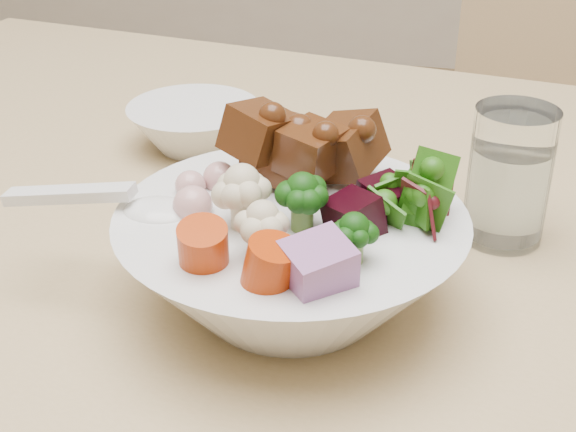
# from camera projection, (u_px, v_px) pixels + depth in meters

# --- Properties ---
(chair_far) EXTENTS (0.47, 0.47, 0.93)m
(chair_far) POSITION_uv_depth(u_px,v_px,m) (567.00, 210.00, 1.30)
(chair_far) COLOR tan
(chair_far) RESTS_ON ground
(food_bowl) EXTENTS (0.23, 0.23, 0.13)m
(food_bowl) POSITION_uv_depth(u_px,v_px,m) (294.00, 252.00, 0.54)
(food_bowl) COLOR silver
(food_bowl) RESTS_ON dining_table
(soup_spoon) EXTENTS (0.14, 0.04, 0.03)m
(soup_spoon) POSITION_uv_depth(u_px,v_px,m) (135.00, 208.00, 0.53)
(soup_spoon) COLOR silver
(soup_spoon) RESTS_ON food_bowl
(water_glass) EXTENTS (0.06, 0.06, 0.11)m
(water_glass) POSITION_uv_depth(u_px,v_px,m) (508.00, 181.00, 0.61)
(water_glass) COLOR white
(water_glass) RESTS_ON dining_table
(side_bowl) EXTENTS (0.13, 0.13, 0.04)m
(side_bowl) POSITION_uv_depth(u_px,v_px,m) (194.00, 127.00, 0.78)
(side_bowl) COLOR silver
(side_bowl) RESTS_ON dining_table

